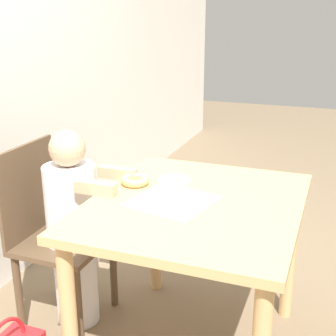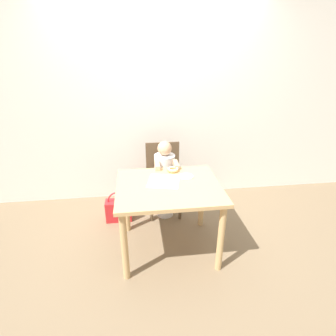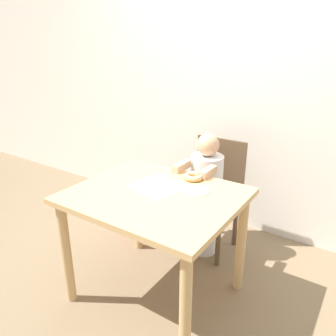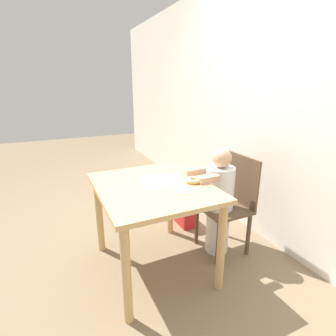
% 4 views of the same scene
% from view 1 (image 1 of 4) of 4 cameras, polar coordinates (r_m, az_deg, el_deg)
% --- Properties ---
extents(dining_table, '(0.96, 0.81, 0.73)m').
position_cam_1_polar(dining_table, '(1.91, 3.37, -7.18)').
color(dining_table, tan).
rests_on(dining_table, ground_plane).
extents(chair, '(0.41, 0.38, 0.87)m').
position_cam_1_polar(chair, '(2.29, -13.86, -7.70)').
color(chair, brown).
rests_on(chair, ground_plane).
extents(child_figure, '(0.25, 0.40, 0.95)m').
position_cam_1_polar(child_figure, '(2.22, -11.42, -7.50)').
color(child_figure, white).
rests_on(child_figure, ground_plane).
extents(donut, '(0.12, 0.12, 0.04)m').
position_cam_1_polar(donut, '(2.03, -4.05, -1.50)').
color(donut, tan).
rests_on(donut, dining_table).
extents(napkin, '(0.35, 0.35, 0.00)m').
position_cam_1_polar(napkin, '(1.85, 0.53, -4.02)').
color(napkin, white).
rests_on(napkin, dining_table).
extents(plate, '(0.14, 0.14, 0.01)m').
position_cam_1_polar(plate, '(2.08, 0.78, -1.42)').
color(plate, silver).
rests_on(plate, dining_table).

